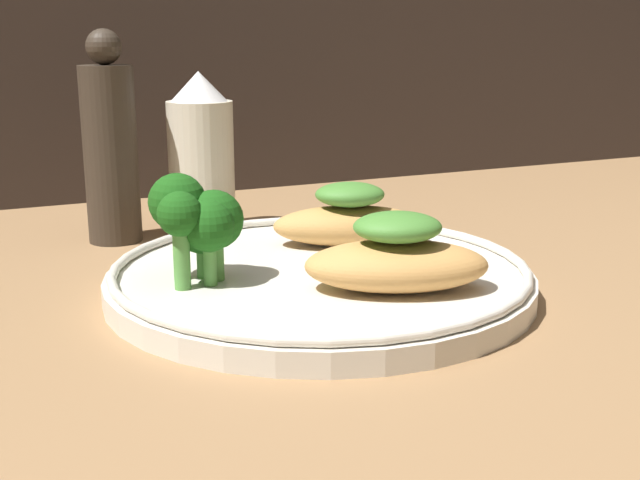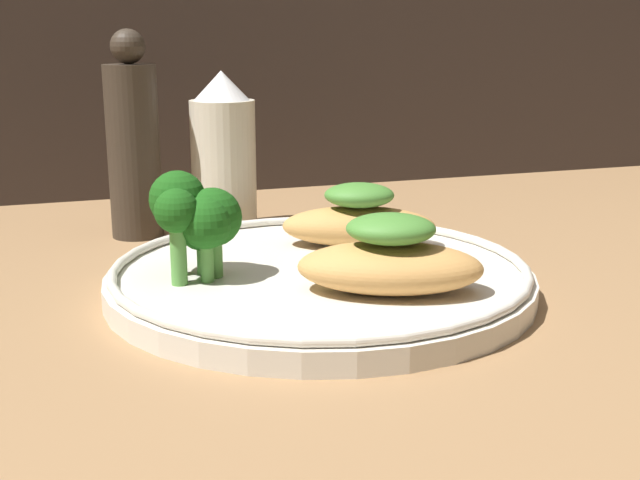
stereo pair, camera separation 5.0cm
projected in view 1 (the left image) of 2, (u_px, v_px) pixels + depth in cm
name	position (u px, v px, depth cm)	size (l,w,h in cm)	color
ground_plane	(320.00, 299.00, 51.06)	(180.00, 180.00, 1.00)	#936D47
plate	(320.00, 277.00, 50.68)	(26.82, 26.82, 2.00)	silver
grilled_meat_front	(397.00, 259.00, 46.42)	(12.05, 9.27, 4.62)	tan
grilled_meat_middle	(350.00, 220.00, 56.28)	(11.69, 8.13, 4.48)	tan
broccoli_bunch	(198.00, 220.00, 47.60)	(5.43, 5.08, 6.54)	#569942
sauce_bottle	(201.00, 157.00, 64.83)	(5.31, 5.31, 13.04)	beige
pepper_grinder	(110.00, 147.00, 61.63)	(4.12, 4.12, 16.29)	#382D23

